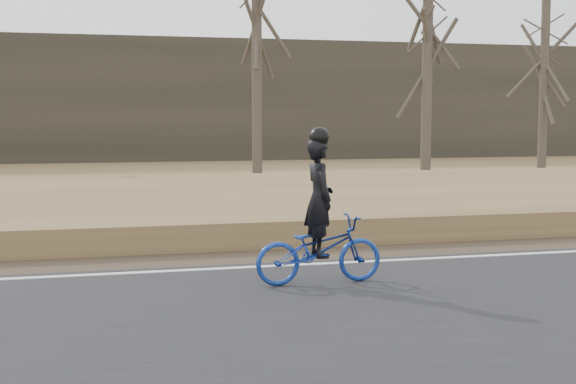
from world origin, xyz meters
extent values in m
cube|color=#383328|center=(0.00, 30.00, 3.00)|extent=(120.00, 4.00, 6.00)
imported|color=navy|center=(5.60, -1.09, 0.50)|extent=(1.69, 0.63, 0.88)
imported|color=black|center=(5.60, -1.09, 1.17)|extent=(0.38, 0.56, 1.52)
sphere|color=black|center=(5.60, -1.09, 1.95)|extent=(0.26, 0.26, 0.26)
cylinder|color=#50473B|center=(8.83, 17.33, 3.86)|extent=(0.36, 0.36, 7.71)
cylinder|color=#50473B|center=(14.29, 14.89, 3.76)|extent=(0.36, 0.36, 7.53)
cylinder|color=#50473B|center=(20.69, 17.83, 3.53)|extent=(0.36, 0.36, 7.06)
camera|label=1|loc=(2.65, -10.85, 2.22)|focal=50.00mm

